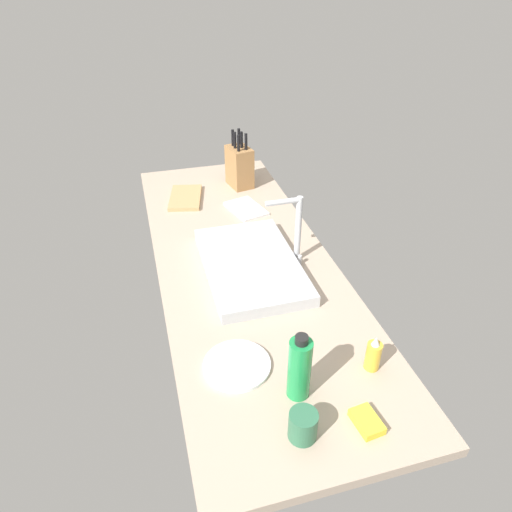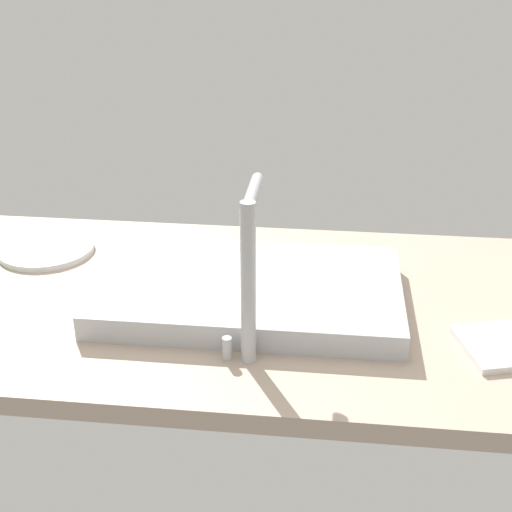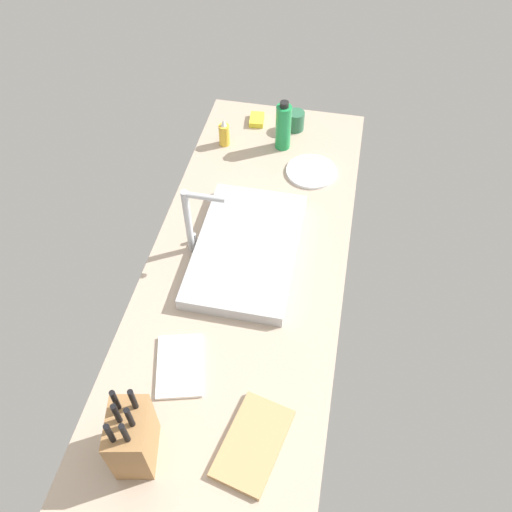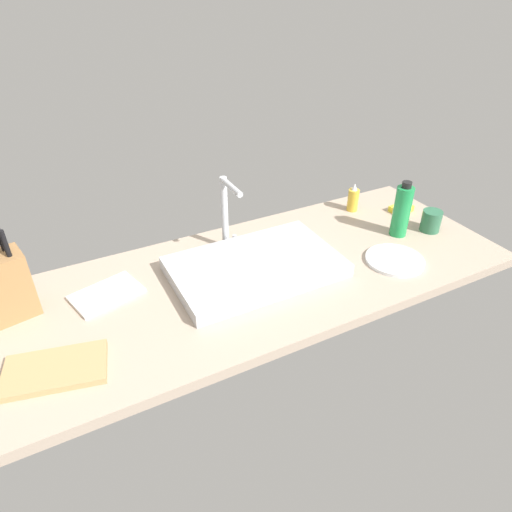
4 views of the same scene
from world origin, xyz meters
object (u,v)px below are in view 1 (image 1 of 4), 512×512
object	(u,v)px
faucet	(295,225)
water_bottle	(299,368)
sink_basin	(251,265)
dish_sponge	(367,422)
dish_towel	(246,209)
coffee_mug	(303,425)
knife_block	(239,166)
cutting_board	(185,198)
soap_bottle	(373,355)
dinner_plate	(237,365)

from	to	relation	value
faucet	water_bottle	distance (cm)	65.30
sink_basin	dish_sponge	world-z (taller)	sink_basin
faucet	water_bottle	size ratio (longest dim) A/B	1.27
faucet	dish_towel	distance (cm)	48.22
coffee_mug	dish_sponge	xyz separation A→B (cm)	(1.42, 17.20, -2.92)
sink_basin	knife_block	xyz separation A→B (cm)	(-73.27, 13.66, 8.26)
faucet	cutting_board	size ratio (longest dim) A/B	1.09
water_bottle	coffee_mug	xyz separation A→B (cm)	(12.93, -3.44, -5.90)
cutting_board	coffee_mug	bearing A→B (deg)	3.99
faucet	dish_sponge	size ratio (longest dim) A/B	3.05
cutting_board	water_bottle	bearing A→B (deg)	5.97
faucet	knife_block	size ratio (longest dim) A/B	0.97
soap_bottle	dinner_plate	distance (cm)	39.83
cutting_board	dish_sponge	size ratio (longest dim) A/B	2.79
sink_basin	soap_bottle	world-z (taller)	soap_bottle
dinner_plate	dish_towel	bearing A→B (deg)	163.91
dinner_plate	coffee_mug	world-z (taller)	coffee_mug
dinner_plate	dish_towel	distance (cm)	96.71
knife_block	dinner_plate	bearing A→B (deg)	-25.89
water_bottle	dinner_plate	xyz separation A→B (cm)	(-13.92, -14.02, -9.42)
dinner_plate	sink_basin	bearing A→B (deg)	160.22
water_bottle	dish_towel	xyz separation A→B (cm)	(-106.83, 12.78, -9.42)
water_bottle	coffee_mug	size ratio (longest dim) A/B	2.61
cutting_board	dish_sponge	bearing A→B (deg)	10.89
cutting_board	dinner_plate	xyz separation A→B (cm)	(111.19, -0.95, -0.30)
dish_sponge	cutting_board	bearing A→B (deg)	-169.11
faucet	dinner_plate	xyz separation A→B (cm)	(47.89, -34.18, -15.58)
dish_towel	dinner_plate	bearing A→B (deg)	-16.09
knife_block	cutting_board	world-z (taller)	knife_block
coffee_mug	dish_sponge	distance (cm)	17.50
dish_towel	coffee_mug	distance (cm)	120.91
soap_bottle	dish_towel	size ratio (longest dim) A/B	0.59
dish_towel	coffee_mug	xyz separation A→B (cm)	(119.76, -16.22, 3.52)
faucet	soap_bottle	size ratio (longest dim) A/B	2.28
dinner_plate	knife_block	bearing A→B (deg)	165.79
cutting_board	water_bottle	xyz separation A→B (cm)	(125.11, 13.07, 9.12)
sink_basin	dish_sponge	xyz separation A→B (cm)	(74.24, 11.24, -1.10)
knife_block	coffee_mug	bearing A→B (deg)	-19.33
cutting_board	soap_bottle	xyz separation A→B (cm)	(121.97, 37.13, 4.22)
knife_block	dinner_plate	xyz separation A→B (cm)	(119.25, -30.20, -9.96)
water_bottle	coffee_mug	world-z (taller)	water_bottle
soap_bottle	coffee_mug	xyz separation A→B (cm)	(16.07, -27.49, -1.00)
water_bottle	dish_sponge	size ratio (longest dim) A/B	2.39
faucet	dish_towel	size ratio (longest dim) A/B	1.34
coffee_mug	knife_block	bearing A→B (deg)	172.35
sink_basin	water_bottle	xyz separation A→B (cm)	(59.90, -2.52, 7.72)
soap_bottle	dish_sponge	size ratio (longest dim) A/B	1.34
cutting_board	dish_sponge	world-z (taller)	dish_sponge
knife_block	dish_sponge	bearing A→B (deg)	-12.62
dinner_plate	dish_towel	size ratio (longest dim) A/B	0.98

